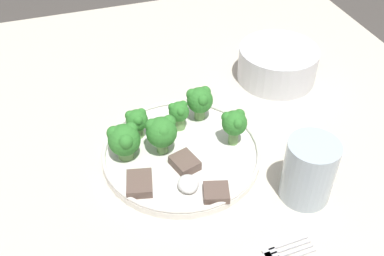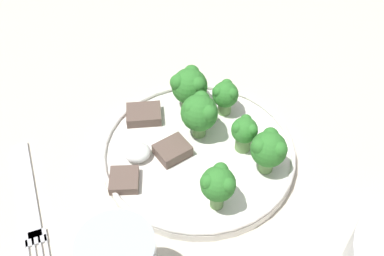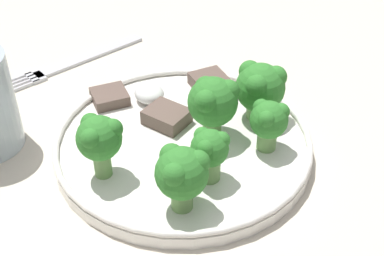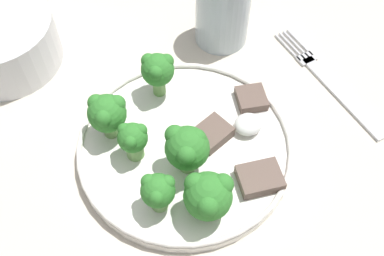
# 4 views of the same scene
# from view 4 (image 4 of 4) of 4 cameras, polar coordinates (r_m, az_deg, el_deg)

# --- Properties ---
(table) EXTENTS (1.09, 1.05, 0.71)m
(table) POSITION_cam_4_polar(r_m,az_deg,el_deg) (0.59, -0.20, -8.59)
(table) COLOR beige
(table) RESTS_ON ground_plane
(dinner_plate) EXTENTS (0.24, 0.24, 0.02)m
(dinner_plate) POSITION_cam_4_polar(r_m,az_deg,el_deg) (0.51, -0.45, -2.13)
(dinner_plate) COLOR white
(dinner_plate) RESTS_ON table
(fork) EXTENTS (0.03, 0.20, 0.00)m
(fork) POSITION_cam_4_polar(r_m,az_deg,el_deg) (0.60, 16.93, 5.64)
(fork) COLOR silver
(fork) RESTS_ON table
(cream_bowl) EXTENTS (0.15, 0.15, 0.06)m
(cream_bowl) POSITION_cam_4_polar(r_m,az_deg,el_deg) (0.63, -23.18, 9.90)
(cream_bowl) COLOR silver
(cream_bowl) RESTS_ON table
(drinking_glass) EXTENTS (0.07, 0.07, 0.10)m
(drinking_glass) POSITION_cam_4_polar(r_m,az_deg,el_deg) (0.61, 3.88, 14.32)
(drinking_glass) COLOR #B2C1CC
(drinking_glass) RESTS_ON table
(broccoli_floret_near_rim_left) EXTENTS (0.05, 0.05, 0.06)m
(broccoli_floret_near_rim_left) POSITION_cam_4_polar(r_m,az_deg,el_deg) (0.46, -0.61, -2.52)
(broccoli_floret_near_rim_left) COLOR #709E56
(broccoli_floret_near_rim_left) RESTS_ON dinner_plate
(broccoli_floret_center_left) EXTENTS (0.04, 0.03, 0.05)m
(broccoli_floret_center_left) POSITION_cam_4_polar(r_m,az_deg,el_deg) (0.44, -4.35, -7.99)
(broccoli_floret_center_left) COLOR #709E56
(broccoli_floret_center_left) RESTS_ON dinner_plate
(broccoli_floret_back_left) EXTENTS (0.03, 0.03, 0.05)m
(broccoli_floret_back_left) POSITION_cam_4_polar(r_m,az_deg,el_deg) (0.48, -7.53, -1.39)
(broccoli_floret_back_left) COLOR #709E56
(broccoli_floret_back_left) RESTS_ON dinner_plate
(broccoli_floret_front_left) EXTENTS (0.04, 0.04, 0.06)m
(broccoli_floret_front_left) POSITION_cam_4_polar(r_m,az_deg,el_deg) (0.52, -4.39, 7.34)
(broccoli_floret_front_left) COLOR #709E56
(broccoli_floret_front_left) RESTS_ON dinner_plate
(broccoli_floret_center_back) EXTENTS (0.04, 0.04, 0.06)m
(broccoli_floret_center_back) POSITION_cam_4_polar(r_m,az_deg,el_deg) (0.49, -10.74, 1.85)
(broccoli_floret_center_back) COLOR #709E56
(broccoli_floret_center_back) RESTS_ON dinner_plate
(broccoli_floret_mid_cluster) EXTENTS (0.05, 0.05, 0.06)m
(broccoli_floret_mid_cluster) POSITION_cam_4_polar(r_m,az_deg,el_deg) (0.44, 2.04, -8.62)
(broccoli_floret_mid_cluster) COLOR #709E56
(broccoli_floret_mid_cluster) RESTS_ON dinner_plate
(meat_slice_front_slice) EXTENTS (0.05, 0.05, 0.01)m
(meat_slice_front_slice) POSITION_cam_4_polar(r_m,az_deg,el_deg) (0.48, 8.60, -6.31)
(meat_slice_front_slice) COLOR brown
(meat_slice_front_slice) RESTS_ON dinner_plate
(meat_slice_middle_slice) EXTENTS (0.05, 0.04, 0.01)m
(meat_slice_middle_slice) POSITION_cam_4_polar(r_m,az_deg,el_deg) (0.51, 2.58, -0.70)
(meat_slice_middle_slice) COLOR brown
(meat_slice_middle_slice) RESTS_ON dinner_plate
(meat_slice_rear_slice) EXTENTS (0.04, 0.04, 0.01)m
(meat_slice_rear_slice) POSITION_cam_4_polar(r_m,az_deg,el_deg) (0.54, 7.54, 3.75)
(meat_slice_rear_slice) COLOR brown
(meat_slice_rear_slice) RESTS_ON dinner_plate
(sauce_dollop) EXTENTS (0.03, 0.03, 0.02)m
(sauce_dollop) POSITION_cam_4_polar(r_m,az_deg,el_deg) (0.51, 7.26, 0.29)
(sauce_dollop) COLOR white
(sauce_dollop) RESTS_ON dinner_plate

